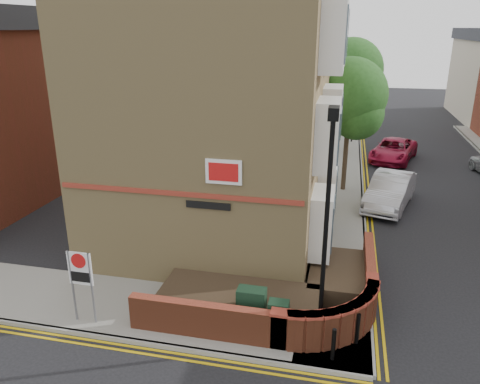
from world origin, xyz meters
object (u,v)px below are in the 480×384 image
Objects in this scene: utility_cabinet_large at (251,308)px; silver_car_near at (390,191)px; zone_sign at (81,274)px; lamppost at (326,230)px.

utility_cabinet_large is 0.25× the size of silver_car_near.
zone_sign reaches higher than utility_cabinet_large.
lamppost is at bearing -87.94° from silver_car_near.
utility_cabinet_large is 0.55× the size of zone_sign.
utility_cabinet_large is 11.85m from silver_car_near.
lamppost is at bearing -3.01° from utility_cabinet_large.
zone_sign is (-4.70, -0.80, 0.92)m from utility_cabinet_large.
lamppost is 11.65m from silver_car_near.
zone_sign is at bearing -170.31° from utility_cabinet_large.
zone_sign is at bearing -112.75° from silver_car_near.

